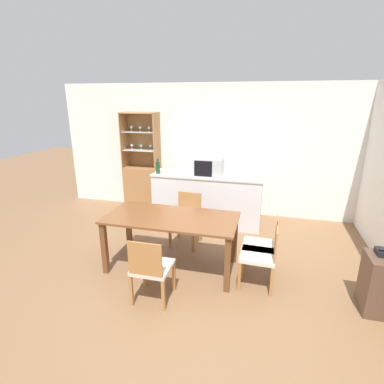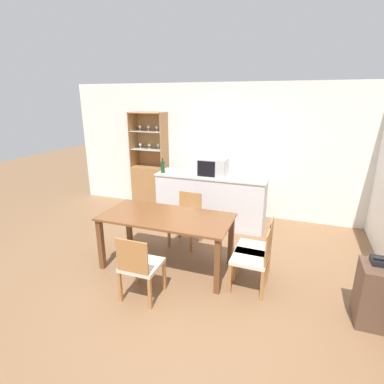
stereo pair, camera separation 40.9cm
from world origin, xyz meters
TOP-DOWN VIEW (x-y plane):
  - ground_plane at (0.00, 0.00)m, footprint 18.00×18.00m
  - wall_back at (0.00, 2.63)m, footprint 6.80×0.06m
  - kitchen_counter at (-0.15, 1.93)m, footprint 2.00×0.58m
  - display_cabinet at (-1.64, 2.42)m, footprint 0.73×0.38m
  - dining_table at (-0.29, 0.29)m, footprint 1.76×0.84m
  - dining_chair_side_right_near at (0.91, 0.16)m, footprint 0.44×0.44m
  - dining_chair_head_far at (-0.29, 1.03)m, footprint 0.45×0.45m
  - dining_chair_head_near at (-0.29, -0.46)m, footprint 0.43×0.43m
  - dining_chair_side_right_far at (0.91, 0.41)m, footprint 0.43×0.43m
  - microwave at (-0.11, 1.90)m, footprint 0.49×0.37m
  - wine_bottle at (-1.04, 1.79)m, footprint 0.07×0.07m
  - telephone at (2.21, 0.05)m, footprint 0.21×0.17m

SIDE VIEW (x-z plane):
  - ground_plane at x=0.00m, z-range 0.00..0.00m
  - dining_chair_side_right_near at x=0.91m, z-range 0.01..0.83m
  - dining_chair_head_far at x=-0.29m, z-range 0.01..0.83m
  - dining_chair_head_near at x=-0.29m, z-range 0.01..0.83m
  - dining_chair_side_right_far at x=0.91m, z-range 0.01..0.83m
  - kitchen_counter at x=-0.15m, z-range 0.00..0.94m
  - display_cabinet at x=-1.64m, z-range -0.40..1.59m
  - dining_table at x=-0.29m, z-range 0.27..1.03m
  - telephone at x=2.21m, z-range 0.65..0.74m
  - wine_bottle at x=-1.04m, z-range 0.92..1.19m
  - microwave at x=-0.11m, z-range 0.94..1.25m
  - wall_back at x=0.00m, z-range 0.00..2.55m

